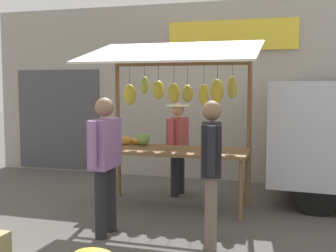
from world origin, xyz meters
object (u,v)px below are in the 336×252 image
at_px(vendor_with_sunhat, 178,142).
at_px(shopper_in_grey_tee, 211,162).
at_px(market_stall, 173,103).
at_px(shopper_with_ponytail, 105,156).

xyz_separation_m(vendor_with_sunhat, shopper_in_grey_tee, (-0.96, 2.10, 0.07)).
bearing_deg(shopper_in_grey_tee, vendor_with_sunhat, 14.52).
distance_m(market_stall, shopper_with_ponytail, 1.64).
bearing_deg(vendor_with_sunhat, market_stall, 15.21).
relative_size(shopper_with_ponytail, shopper_in_grey_tee, 1.02).
height_order(vendor_with_sunhat, shopper_in_grey_tee, shopper_in_grey_tee).
bearing_deg(shopper_with_ponytail, shopper_in_grey_tee, -87.08).
bearing_deg(shopper_in_grey_tee, market_stall, 20.90).
xyz_separation_m(market_stall, shopper_with_ponytail, (0.43, 1.47, -0.58)).
bearing_deg(shopper_in_grey_tee, shopper_with_ponytail, 81.74).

